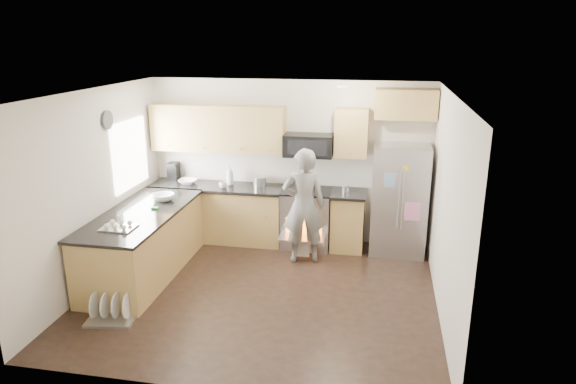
% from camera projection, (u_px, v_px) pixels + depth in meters
% --- Properties ---
extents(ground, '(4.50, 4.50, 0.00)m').
position_uv_depth(ground, '(261.00, 292.00, 6.77)').
color(ground, black).
rests_on(ground, ground).
extents(room_shell, '(4.54, 4.04, 2.62)m').
position_uv_depth(room_shell, '(257.00, 169.00, 6.31)').
color(room_shell, silver).
rests_on(room_shell, ground).
extents(back_cabinet_run, '(4.45, 0.64, 2.50)m').
position_uv_depth(back_cabinet_run, '(250.00, 184.00, 8.24)').
color(back_cabinet_run, olive).
rests_on(back_cabinet_run, ground).
extents(peninsula, '(0.96, 2.36, 1.03)m').
position_uv_depth(peninsula, '(143.00, 243.00, 7.18)').
color(peninsula, olive).
rests_on(peninsula, ground).
extents(stove_range, '(0.76, 0.97, 1.79)m').
position_uv_depth(stove_range, '(307.00, 205.00, 8.11)').
color(stove_range, '#B7B7BC').
rests_on(stove_range, ground).
extents(refrigerator, '(0.83, 0.67, 1.69)m').
position_uv_depth(refrigerator, '(399.00, 200.00, 7.82)').
color(refrigerator, '#B7B7BC').
rests_on(refrigerator, ground).
extents(person, '(0.70, 0.54, 1.73)m').
position_uv_depth(person, '(304.00, 206.00, 7.49)').
color(person, slate).
rests_on(person, ground).
extents(dish_rack, '(0.60, 0.51, 0.34)m').
position_uv_depth(dish_rack, '(112.00, 312.00, 6.11)').
color(dish_rack, '#B7B7BC').
rests_on(dish_rack, ground).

